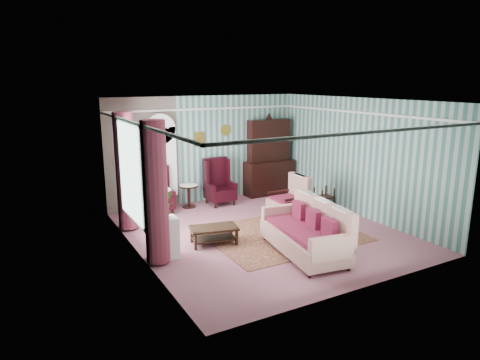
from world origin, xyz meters
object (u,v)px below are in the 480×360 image
dresser_hutch (269,155)px  nest_table (324,197)px  wingback_left (157,190)px  floral_armchair (288,201)px  coffee_table (214,235)px  plant_stand (163,239)px  round_side_table (189,196)px  seated_woman (157,191)px  bookcase (161,167)px  sofa (304,227)px  wingback_right (220,182)px

dresser_hutch → nest_table: 2.11m
wingback_left → floral_armchair: 3.27m
coffee_table → dresser_hutch: bearing=41.8°
plant_stand → coffee_table: plant_stand is taller
round_side_table → seated_woman: bearing=-170.5°
bookcase → dresser_hutch: bearing=-2.1°
floral_armchair → coffee_table: bearing=105.5°
nest_table → sofa: bearing=-136.3°
wingback_right → bookcase: bearing=165.4°
wingback_right → nest_table: wingback_right is taller
seated_woman → nest_table: bearing=-20.8°
dresser_hutch → round_side_table: size_ratio=3.93×
wingback_left → plant_stand: wingback_left is taller
seated_woman → floral_armchair: size_ratio=1.33×
round_side_table → sofa: bearing=-79.3°
wingback_right → floral_armchair: size_ratio=1.41×
bookcase → round_side_table: bookcase is taller
nest_table → sofa: (-2.41, -2.31, 0.28)m
wingback_right → seated_woman: wingback_right is taller
dresser_hutch → coffee_table: size_ratio=2.43×
nest_table → plant_stand: size_ratio=0.68×
seated_woman → round_side_table: seated_woman is taller
dresser_hutch → plant_stand: dresser_hutch is taller
plant_stand → nest_table: bearing=13.8°
nest_table → round_side_table: bearing=151.8°
dresser_hutch → seated_woman: dresser_hutch is taller
round_side_table → nest_table: 3.60m
sofa → floral_armchair: bearing=-18.6°
wingback_left → wingback_right: size_ratio=1.00×
wingback_left → sofa: size_ratio=0.58×
round_side_table → coffee_table: (-0.54, -2.69, -0.11)m
seated_woman → plant_stand: bearing=-106.2°
round_side_table → floral_armchair: 2.71m
bookcase → wingback_right: bearing=-14.6°
round_side_table → sofa: (0.76, -4.01, 0.25)m
wingback_right → floral_armchair: (0.90, -1.92, -0.19)m
dresser_hutch → seated_woman: bearing=-175.6°
wingback_left → round_side_table: bearing=9.5°
sofa → floral_armchair: size_ratio=2.40×
coffee_table → nest_table: bearing=14.9°
wingback_right → sofa: (-0.09, -3.86, -0.08)m
bookcase → coffee_table: bearing=-87.9°
nest_table → floral_armchair: bearing=-165.5°
plant_stand → floral_armchair: bearing=13.6°
round_side_table → dresser_hutch: bearing=2.6°
wingback_left → coffee_table: size_ratio=1.29×
bookcase → sofa: bookcase is taller
wingback_left → coffee_table: 2.60m
sofa → bookcase: bearing=26.8°
plant_stand → coffee_table: (1.16, 0.21, -0.21)m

